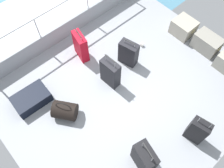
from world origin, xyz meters
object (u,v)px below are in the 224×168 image
suitcase_4 (110,73)px  suitcase_5 (81,46)px  suitcase_1 (144,158)px  suitcase_3 (197,131)px  suitcase_0 (32,99)px  cargo_crate_1 (207,43)px  paper_cup (142,44)px  cargo_crate_0 (183,27)px  duffel_bag (65,111)px  suitcase_2 (128,53)px

suitcase_4 → suitcase_5: 0.99m
suitcase_1 → suitcase_5: size_ratio=1.09×
suitcase_3 → suitcase_1: bearing=-106.0°
suitcase_0 → suitcase_3: bearing=34.9°
cargo_crate_1 → suitcase_3: 2.29m
paper_cup → cargo_crate_0: bearing=69.8°
duffel_bag → suitcase_4: bearing=89.0°
suitcase_0 → paper_cup: (0.49, 2.80, -0.08)m
suitcase_3 → duffel_bag: (-2.03, -1.56, -0.15)m
cargo_crate_1 → suitcase_2: bearing=-120.6°
suitcase_1 → suitcase_5: (-2.69, 0.71, 0.00)m
suitcase_5 → suitcase_4: bearing=1.0°
suitcase_3 → duffel_bag: size_ratio=1.42×
suitcase_3 → suitcase_4: bearing=-170.0°
duffel_bag → suitcase_0: bearing=-153.6°
suitcase_0 → suitcase_1: 2.58m
suitcase_2 → suitcase_5: 1.09m
suitcase_0 → suitcase_5: 1.57m
suitcase_1 → paper_cup: size_ratio=8.61×
cargo_crate_0 → duffel_bag: (-0.17, -3.50, -0.01)m
suitcase_1 → suitcase_3: suitcase_1 is taller
suitcase_2 → suitcase_4: size_ratio=0.82×
suitcase_0 → suitcase_2: suitcase_2 is taller
suitcase_3 → suitcase_5: bearing=-172.9°
suitcase_4 → duffel_bag: 1.22m
suitcase_2 → suitcase_4: (0.14, -0.67, 0.04)m
suitcase_5 → paper_cup: bearing=59.5°
cargo_crate_1 → suitcase_3: bearing=-58.9°
suitcase_4 → paper_cup: 1.31m
suitcase_5 → duffel_bag: suitcase_5 is taller
suitcase_0 → suitcase_5: (-0.26, 1.54, 0.22)m
cargo_crate_0 → paper_cup: (-0.39, -1.05, -0.15)m
suitcase_1 → suitcase_2: size_ratio=1.21×
suitcase_0 → duffel_bag: size_ratio=1.29×
suitcase_5 → paper_cup: size_ratio=7.87×
suitcase_1 → suitcase_2: 2.31m
suitcase_4 → suitcase_1: bearing=-23.3°
suitcase_1 → suitcase_4: (-1.70, 0.73, 0.01)m
suitcase_1 → duffel_bag: 1.79m
suitcase_5 → suitcase_2: bearing=39.0°
cargo_crate_0 → suitcase_2: bearing=-99.9°
suitcase_3 → duffel_bag: suitcase_3 is taller
suitcase_0 → suitcase_4: suitcase_4 is taller
suitcase_2 → paper_cup: (-0.10, 0.58, -0.26)m
cargo_crate_1 → duffel_bag: duffel_bag is taller
cargo_crate_0 → cargo_crate_1: bearing=1.3°
suitcase_0 → duffel_bag: (0.71, 0.35, 0.06)m
suitcase_2 → duffel_bag: bearing=-86.4°
duffel_bag → cargo_crate_1: bearing=76.4°
suitcase_2 → cargo_crate_0: bearing=80.1°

